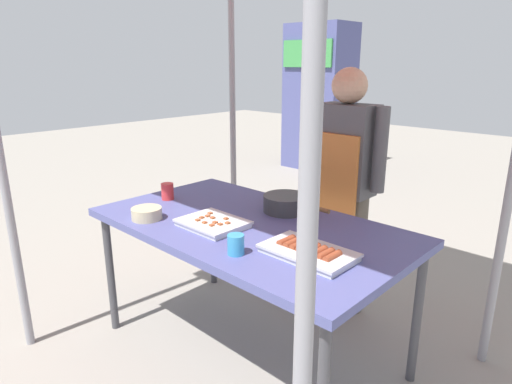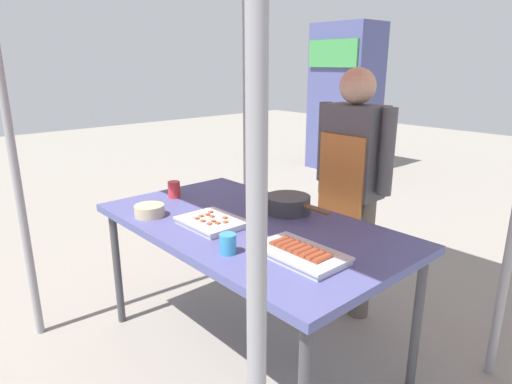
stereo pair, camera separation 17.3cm
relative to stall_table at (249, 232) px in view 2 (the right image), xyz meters
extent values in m
plane|color=gray|center=(0.00, 0.00, -0.70)|extent=(18.00, 18.00, 0.00)
cube|color=#4C518C|center=(0.00, 0.00, 0.03)|extent=(1.60, 0.90, 0.04)
cylinder|color=#3F3F44|center=(-0.74, -0.39, -0.34)|extent=(0.04, 0.04, 0.71)
cylinder|color=#3F3F44|center=(-0.74, 0.39, -0.34)|extent=(0.04, 0.04, 0.71)
cylinder|color=#3F3F44|center=(0.74, 0.39, -0.34)|extent=(0.04, 0.04, 0.71)
cylinder|color=gray|center=(-0.95, -0.80, 0.46)|extent=(0.04, 0.04, 2.32)
cylinder|color=gray|center=(0.95, -0.80, 0.46)|extent=(0.04, 0.04, 2.32)
cylinder|color=gray|center=(-0.95, 0.80, 0.46)|extent=(0.04, 0.04, 2.32)
cube|color=silver|center=(0.46, -0.12, 0.06)|extent=(0.37, 0.22, 0.02)
cube|color=silver|center=(0.46, -0.12, 0.08)|extent=(0.39, 0.23, 0.01)
cylinder|color=brown|center=(0.34, -0.12, 0.09)|extent=(0.03, 0.10, 0.03)
cylinder|color=brown|center=(0.37, -0.12, 0.09)|extent=(0.03, 0.10, 0.03)
cylinder|color=brown|center=(0.41, -0.12, 0.09)|extent=(0.03, 0.10, 0.03)
cylinder|color=brown|center=(0.44, -0.12, 0.09)|extent=(0.03, 0.10, 0.03)
cylinder|color=brown|center=(0.47, -0.12, 0.09)|extent=(0.03, 0.10, 0.03)
cylinder|color=brown|center=(0.51, -0.12, 0.09)|extent=(0.03, 0.10, 0.03)
cylinder|color=brown|center=(0.54, -0.12, 0.09)|extent=(0.03, 0.10, 0.03)
cylinder|color=brown|center=(0.57, -0.12, 0.09)|extent=(0.03, 0.10, 0.03)
cube|color=silver|center=(-0.09, -0.16, 0.06)|extent=(0.30, 0.24, 0.02)
cube|color=silver|center=(-0.09, -0.16, 0.08)|extent=(0.32, 0.25, 0.01)
cylinder|color=tan|center=(-0.09, -0.21, 0.08)|extent=(0.28, 0.01, 0.01)
cube|color=#9E512D|center=(-0.09, -0.21, 0.08)|extent=(0.02, 0.02, 0.02)
cube|color=#9E512D|center=(-0.14, -0.21, 0.08)|extent=(0.02, 0.02, 0.02)
cube|color=#9E512D|center=(-0.04, -0.21, 0.08)|extent=(0.02, 0.02, 0.02)
cylinder|color=tan|center=(-0.09, -0.18, 0.08)|extent=(0.28, 0.01, 0.01)
cube|color=#9E512D|center=(-0.15, -0.18, 0.08)|extent=(0.02, 0.02, 0.02)
cube|color=#9E512D|center=(-0.02, -0.18, 0.08)|extent=(0.02, 0.02, 0.02)
cube|color=#9E512D|center=(-0.06, -0.18, 0.08)|extent=(0.02, 0.02, 0.02)
cylinder|color=tan|center=(-0.09, -0.14, 0.08)|extent=(0.28, 0.01, 0.01)
cube|color=#9E512D|center=(-0.11, -0.14, 0.08)|extent=(0.02, 0.02, 0.02)
cube|color=#9E512D|center=(-0.01, -0.14, 0.08)|extent=(0.02, 0.02, 0.02)
cube|color=#9E512D|center=(-0.15, -0.14, 0.08)|extent=(0.02, 0.02, 0.02)
cylinder|color=tan|center=(-0.09, -0.11, 0.08)|extent=(0.28, 0.01, 0.01)
cube|color=#9E512D|center=(-0.06, -0.11, 0.08)|extent=(0.02, 0.02, 0.02)
cube|color=#9E512D|center=(-0.17, -0.11, 0.08)|extent=(0.02, 0.02, 0.02)
cylinder|color=#38383A|center=(0.02, 0.26, 0.10)|extent=(0.24, 0.24, 0.09)
cylinder|color=brown|center=(0.22, 0.26, 0.12)|extent=(0.16, 0.02, 0.02)
cylinder|color=#386B33|center=(0.02, 0.26, 0.13)|extent=(0.22, 0.22, 0.01)
cylinder|color=#BFB28C|center=(-0.42, -0.32, 0.08)|extent=(0.16, 0.16, 0.06)
cylinder|color=#338CBF|center=(0.22, -0.31, 0.10)|extent=(0.07, 0.07, 0.09)
cylinder|color=red|center=(-0.62, -0.05, 0.10)|extent=(0.07, 0.07, 0.10)
cylinder|color=#595147|center=(-0.04, 0.75, -0.32)|extent=(0.12, 0.12, 0.76)
cylinder|color=#595147|center=(0.18, 0.75, -0.32)|extent=(0.12, 0.12, 0.76)
cube|color=#4C4C51|center=(0.07, 0.75, 0.33)|extent=(0.34, 0.20, 0.54)
cube|color=#CC7233|center=(0.07, 0.64, 0.19)|extent=(0.30, 0.02, 0.48)
cylinder|color=#4C4C51|center=(-0.15, 0.75, 0.35)|extent=(0.08, 0.08, 0.48)
cylinder|color=#4C4C51|center=(0.29, 0.75, 0.35)|extent=(0.08, 0.08, 0.48)
sphere|color=tan|center=(0.07, 0.75, 0.70)|extent=(0.21, 0.21, 0.21)
cube|color=#4C518C|center=(-2.35, 3.87, 0.33)|extent=(0.90, 0.61, 2.04)
cube|color=#3F994C|center=(-2.35, 3.54, 0.94)|extent=(0.81, 0.03, 0.36)
camera|label=1|loc=(1.45, -1.48, 0.83)|focal=30.95mm
camera|label=2|loc=(1.57, -1.36, 0.83)|focal=30.95mm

